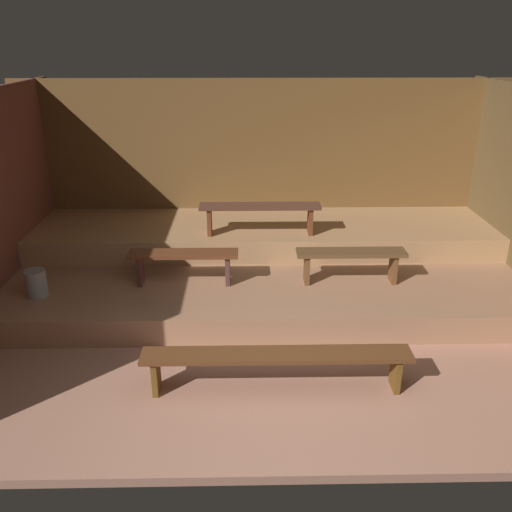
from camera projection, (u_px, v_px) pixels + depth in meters
The scene contains 9 objects.
ground at pixel (267, 316), 6.12m from camera, with size 6.79×4.90×0.08m, color #AC7760.
wall_back at pixel (262, 167), 7.56m from camera, with size 6.79×0.06×2.41m, color brown.
platform_lower at pixel (265, 276), 6.66m from camera, with size 5.99×2.76×0.31m, color #A07153.
platform_middle at pixel (264, 234), 7.18m from camera, with size 5.99×1.38×0.31m, color tan.
bench_floor_center at pixel (277, 359), 4.66m from camera, with size 2.36×0.26×0.38m.
bench_lower_left at pixel (183, 259), 6.01m from camera, with size 1.23×0.26×0.38m.
bench_lower_right at pixel (351, 258), 6.04m from camera, with size 1.23×0.26×0.38m.
bench_middle_center at pixel (260, 211), 6.63m from camera, with size 1.50×0.26×0.38m.
pail_lower at pixel (36, 283), 5.77m from camera, with size 0.23×0.23×0.30m, color gray.
Camera 1 is at (-0.24, -3.34, 2.93)m, focal length 37.56 mm.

